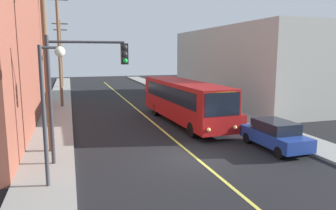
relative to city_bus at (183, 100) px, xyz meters
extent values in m
plane|color=black|center=(-2.20, -7.91, -1.82)|extent=(120.00, 120.00, 0.00)
cube|color=gray|center=(-9.45, 2.09, -1.74)|extent=(2.50, 90.00, 0.15)
cube|color=gray|center=(5.05, 2.09, -1.74)|extent=(2.50, 90.00, 0.15)
cube|color=#D8CC4C|center=(-2.20, 7.09, -1.81)|extent=(0.16, 60.00, 0.01)
cube|color=black|center=(-10.74, 2.41, -0.22)|extent=(0.06, 16.50, 1.30)
cube|color=black|center=(-10.74, 2.41, 2.98)|extent=(0.06, 16.50, 1.30)
cube|color=black|center=(-10.74, 2.41, 6.18)|extent=(0.06, 16.50, 1.30)
cube|color=#B2B2A8|center=(12.30, 8.78, 2.17)|extent=(12.00, 22.73, 7.97)
cube|color=black|center=(6.34, 8.78, -0.22)|extent=(0.06, 15.91, 1.30)
cube|color=black|center=(6.34, 8.78, 2.98)|extent=(0.06, 15.91, 1.30)
cube|color=maroon|center=(0.00, 0.01, 0.01)|extent=(3.14, 12.11, 2.75)
cube|color=black|center=(0.29, -5.96, 0.53)|extent=(2.35, 0.20, 1.40)
cube|color=black|center=(-0.30, 5.99, 0.63)|extent=(2.30, 0.19, 1.10)
cube|color=black|center=(-1.25, -0.05, 0.53)|extent=(0.56, 10.19, 1.10)
cube|color=black|center=(1.25, 0.08, 0.53)|extent=(0.56, 10.19, 1.10)
cube|color=orange|center=(0.29, -5.95, 1.13)|extent=(1.79, 0.15, 0.30)
sphere|color=#F9D872|center=(-0.59, -6.04, -0.92)|extent=(0.24, 0.24, 0.24)
sphere|color=#F9D872|center=(1.19, -5.96, -0.92)|extent=(0.24, 0.24, 0.24)
cylinder|color=black|center=(-0.92, -4.24, -1.32)|extent=(0.35, 1.01, 1.00)
cylinder|color=black|center=(1.33, -4.13, -1.32)|extent=(0.35, 1.01, 1.00)
cylinder|color=black|center=(-1.30, 3.45, -1.32)|extent=(0.35, 1.01, 1.00)
cylinder|color=black|center=(0.95, 3.56, -1.32)|extent=(0.35, 1.01, 1.00)
cube|color=navy|center=(2.60, -7.93, -1.15)|extent=(1.88, 4.43, 0.70)
cube|color=black|center=(2.60, -7.93, -0.50)|extent=(1.67, 2.49, 0.60)
cylinder|color=black|center=(1.82, -9.44, -1.50)|extent=(0.23, 0.64, 0.64)
cylinder|color=black|center=(3.42, -9.41, -1.50)|extent=(0.23, 0.64, 0.64)
cylinder|color=black|center=(1.77, -6.44, -1.50)|extent=(0.23, 0.64, 0.64)
cylinder|color=black|center=(3.37, -6.41, -1.50)|extent=(0.23, 0.64, 0.64)
cube|color=maroon|center=(2.72, -1.10, -1.15)|extent=(1.89, 4.44, 0.70)
cube|color=black|center=(2.72, -1.10, -0.50)|extent=(1.67, 2.50, 0.60)
cylinder|color=black|center=(1.89, -2.58, -1.50)|extent=(0.23, 0.64, 0.64)
cylinder|color=black|center=(3.49, -2.61, -1.50)|extent=(0.23, 0.64, 0.64)
cylinder|color=black|center=(1.95, 0.42, -1.50)|extent=(0.23, 0.64, 0.64)
cylinder|color=black|center=(3.55, 0.39, -1.50)|extent=(0.23, 0.64, 0.64)
cylinder|color=brown|center=(-9.34, -5.09, 3.42)|extent=(0.28, 0.28, 10.18)
cylinder|color=brown|center=(-9.07, 10.08, 4.16)|extent=(0.28, 0.28, 11.66)
cylinder|color=brown|center=(-9.30, 29.80, 3.41)|extent=(0.28, 0.28, 10.16)
cube|color=#4C3D2D|center=(-9.30, 29.80, 7.89)|extent=(2.40, 0.16, 0.16)
cube|color=#4C3D2D|center=(-9.30, 29.80, 6.99)|extent=(2.00, 0.16, 0.16)
cylinder|color=#2D2D33|center=(-9.15, -7.22, 1.33)|extent=(0.18, 0.18, 6.00)
cylinder|color=#2D2D33|center=(-7.40, -7.22, 4.03)|extent=(3.50, 0.12, 0.12)
cube|color=black|center=(-5.65, -7.22, 3.48)|extent=(0.32, 0.36, 1.00)
sphere|color=#2D2D2D|center=(-5.65, -7.41, 3.80)|extent=(0.22, 0.22, 0.22)
sphere|color=#2D2D2D|center=(-5.65, -7.41, 3.48)|extent=(0.22, 0.22, 0.22)
sphere|color=green|center=(-5.65, -7.41, 3.16)|extent=(0.22, 0.22, 0.22)
cylinder|color=#38383D|center=(-9.25, -9.93, 1.08)|extent=(0.16, 0.16, 5.50)
cylinder|color=#38383D|center=(-8.90, -9.93, 3.73)|extent=(0.70, 0.10, 0.10)
sphere|color=#EAE5C6|center=(-8.55, -9.93, 3.58)|extent=(0.40, 0.40, 0.40)
cylinder|color=red|center=(4.65, -4.29, -1.32)|extent=(0.26, 0.26, 0.70)
sphere|color=gold|center=(4.65, -4.29, -0.95)|extent=(0.24, 0.24, 0.24)
cylinder|color=red|center=(4.49, -4.29, -1.22)|extent=(0.12, 0.10, 0.10)
cylinder|color=red|center=(4.81, -4.29, -1.22)|extent=(0.12, 0.10, 0.10)
camera|label=1|loc=(-8.24, -22.84, 3.54)|focal=34.32mm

